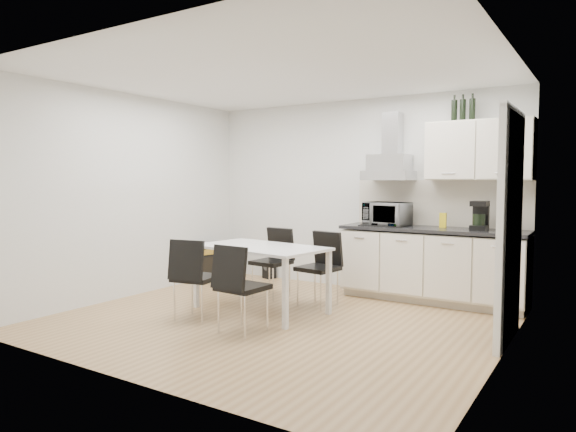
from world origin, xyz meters
name	(u,v)px	position (x,y,z in m)	size (l,w,h in m)	color
ground	(277,320)	(0.00, 0.00, 0.00)	(4.50, 4.50, 0.00)	tan
wall_back	(357,195)	(0.00, 2.00, 1.30)	(4.50, 0.10, 2.60)	silver
wall_front	(125,208)	(0.00, -2.00, 1.30)	(4.50, 0.10, 2.60)	silver
wall_left	(132,196)	(-2.25, 0.00, 1.30)	(0.10, 4.00, 2.60)	silver
wall_right	(505,205)	(2.25, 0.00, 1.30)	(0.10, 4.00, 2.60)	silver
ceiling	(277,74)	(0.00, 0.00, 2.60)	(4.50, 4.50, 0.00)	white
doorway	(510,229)	(2.21, 0.55, 1.05)	(0.08, 1.04, 2.10)	white
kitchenette	(436,235)	(1.18, 1.73, 0.83)	(2.22, 0.64, 2.52)	beige
dining_table	(261,253)	(-0.38, 0.23, 0.67)	(1.58, 1.04, 0.75)	white
chair_far_left	(271,263)	(-0.67, 0.86, 0.44)	(0.44, 0.50, 0.88)	black
chair_far_right	(318,269)	(0.06, 0.78, 0.44)	(0.44, 0.50, 0.88)	black
chair_near_left	(197,279)	(-0.76, -0.43, 0.44)	(0.44, 0.50, 0.88)	black
chair_near_right	(243,288)	(-0.04, -0.55, 0.44)	(0.44, 0.50, 0.88)	black
guitar_amp	(212,262)	(-2.10, 1.39, 0.26)	(0.40, 0.66, 0.51)	black
floor_speaker	(269,269)	(-1.41, 1.90, 0.14)	(0.17, 0.15, 0.28)	black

